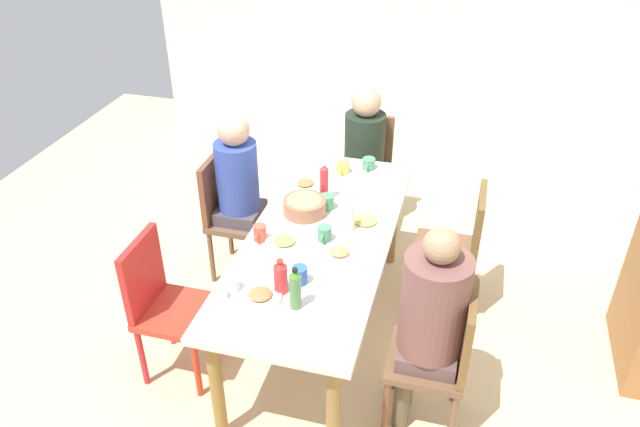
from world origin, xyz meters
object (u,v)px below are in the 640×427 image
object	(u,v)px
plate_2	(365,222)
plate_3	(305,184)
chair_1	(163,300)
chair_4	(459,244)
cup_6	(327,202)
chair_0	(229,210)
cup_0	(260,233)
plate_0	(285,243)
dining_table	(320,248)
bottle_1	(324,182)
chair_3	(365,166)
plate_1	(339,253)
chair_2	(444,353)
bowl_0	(304,205)
plate_4	(260,296)
bottle_2	(295,289)
person_0	(239,184)
cup_5	(343,167)
bottle_0	(349,217)
person_3	(364,147)
cup_2	(230,284)
cup_3	(369,164)
person_2	(431,314)
bottle_3	(281,277)
cup_1	(325,233)
cup_4	(300,275)

from	to	relation	value
plate_2	plate_3	size ratio (longest dim) A/B	1.29
chair_1	plate_2	distance (m)	1.25
chair_4	cup_6	distance (m)	0.90
chair_0	chair_4	bearing A→B (deg)	90.00
plate_2	cup_0	world-z (taller)	cup_0
plate_0	plate_3	bearing A→B (deg)	-173.89
dining_table	cup_0	size ratio (longest dim) A/B	18.08
chair_1	bottle_1	size ratio (longest dim) A/B	3.48
chair_3	plate_1	bearing A→B (deg)	5.78
chair_0	chair_2	world-z (taller)	same
plate_0	bowl_0	bearing A→B (deg)	177.34
plate_4	plate_2	bearing A→B (deg)	154.92
chair_0	plate_1	xyz separation A→B (m)	(0.65, 0.94, 0.27)
plate_2	bottle_1	distance (m)	0.39
plate_0	plate_4	bearing A→B (deg)	2.89
plate_3	dining_table	bearing A→B (deg)	24.85
bottle_2	cup_6	bearing A→B (deg)	-174.96
plate_1	plate_3	bearing A→B (deg)	-149.82
person_0	bottle_2	size ratio (longest dim) A/B	5.23
cup_5	bottle_0	bearing A→B (deg)	16.10
person_0	person_3	world-z (taller)	person_0
cup_2	cup_3	world-z (taller)	cup_3
chair_4	bottle_2	xyz separation A→B (m)	(1.12, -0.74, 0.37)
plate_2	bowl_0	size ratio (longest dim) A/B	0.99
person_0	plate_0	world-z (taller)	person_0
person_2	bottle_3	size ratio (longest dim) A/B	6.35
cup_0	cup_6	bearing A→B (deg)	146.58
plate_0	cup_1	distance (m)	0.23
bottle_0	cup_5	bearing A→B (deg)	-163.90
cup_2	bottle_2	bearing A→B (deg)	84.23
plate_2	bowl_0	bearing A→B (deg)	-93.07
plate_4	plate_3	bearing A→B (deg)	-175.23
chair_4	bottle_1	xyz separation A→B (m)	(0.10, -0.86, 0.38)
plate_4	bottle_0	world-z (taller)	bottle_0
chair_2	chair_3	bearing A→B (deg)	-157.11
cup_2	bottle_3	world-z (taller)	bottle_3
plate_1	plate_2	distance (m)	0.35
plate_1	cup_5	bearing A→B (deg)	-167.73
cup_1	chair_3	bearing A→B (deg)	-178.49
cup_4	bottle_1	size ratio (longest dim) A/B	0.45
plate_3	person_3	bearing A→B (deg)	162.39
plate_0	cup_6	distance (m)	0.45
chair_2	plate_3	xyz separation A→B (m)	(-1.01, -1.02, 0.27)
plate_3	cup_0	bearing A→B (deg)	-6.81
dining_table	bottle_2	size ratio (longest dim) A/B	8.37
chair_3	plate_3	xyz separation A→B (m)	(0.85, -0.24, 0.27)
bottle_1	bottle_0	bearing A→B (deg)	35.93
dining_table	bottle_1	bearing A→B (deg)	-168.65
chair_2	plate_4	distance (m)	0.98
cup_4	bottle_3	bearing A→B (deg)	-38.48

